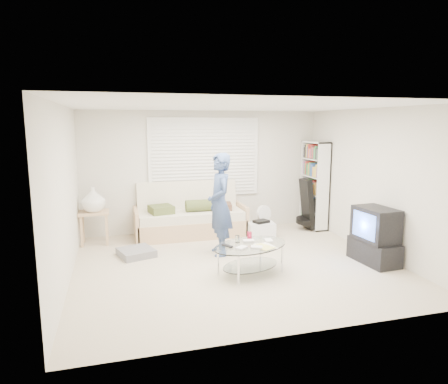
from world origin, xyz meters
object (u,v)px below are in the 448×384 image
object	(u,v)px
futon_sofa	(190,218)
coffee_table	(251,250)
tv_unit	(375,236)
bookshelf	(314,185)

from	to	relation	value
futon_sofa	coffee_table	size ratio (longest dim) A/B	1.55
coffee_table	tv_unit	bearing A→B (deg)	-1.76
bookshelf	futon_sofa	bearing A→B (deg)	178.19
bookshelf	coffee_table	world-z (taller)	bookshelf
futon_sofa	bookshelf	size ratio (longest dim) A/B	1.18
tv_unit	coffee_table	world-z (taller)	tv_unit
tv_unit	coffee_table	bearing A→B (deg)	178.24
bookshelf	tv_unit	size ratio (longest dim) A/B	2.05
coffee_table	futon_sofa	bearing A→B (deg)	101.66
bookshelf	tv_unit	distance (m)	2.36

